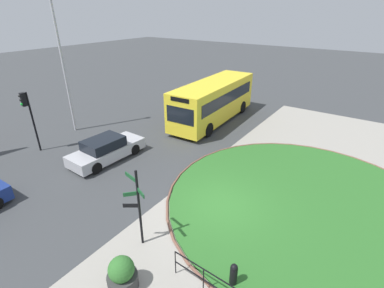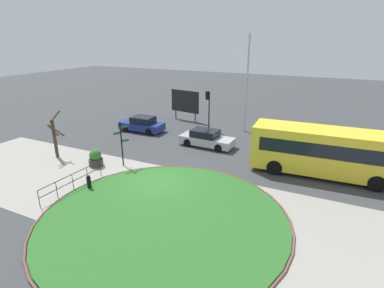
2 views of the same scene
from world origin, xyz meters
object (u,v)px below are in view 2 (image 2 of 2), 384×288
object	(u,v)px
planter_near_signpost	(96,159)
signpost_directional	(122,141)
street_tree_bare	(55,136)
car_near_lane	(142,124)
lamppost_tall	(247,81)
bollard_foreground	(89,182)
billboard_left	(185,102)
bus_yellow	(326,151)
car_far_lane	(206,139)
traffic_light_near	(208,102)

from	to	relation	value
planter_near_signpost	signpost_directional	bearing A→B (deg)	27.15
street_tree_bare	signpost_directional	bearing A→B (deg)	9.39
car_near_lane	lamppost_tall	xyz separation A→B (m)	(8.82, 4.30, 4.07)
bollard_foreground	billboard_left	world-z (taller)	billboard_left
bus_yellow	car_near_lane	world-z (taller)	bus_yellow
bus_yellow	signpost_directional	bearing A→B (deg)	16.78
signpost_directional	car_near_lane	xyz separation A→B (m)	(-3.53, 7.44, -1.18)
signpost_directional	lamppost_tall	distance (m)	13.19
car_far_lane	traffic_light_near	size ratio (longest dim) A/B	1.22
bus_yellow	car_near_lane	size ratio (longest dim) A/B	2.18
traffic_light_near	billboard_left	distance (m)	4.34
lamppost_tall	billboard_left	xyz separation A→B (m)	(-7.00, 1.24, -2.74)
billboard_left	traffic_light_near	bearing A→B (deg)	-23.88
bus_yellow	planter_near_signpost	world-z (taller)	bus_yellow
billboard_left	signpost_directional	bearing A→B (deg)	-73.97
billboard_left	street_tree_bare	world-z (taller)	street_tree_bare
traffic_light_near	lamppost_tall	distance (m)	4.08
car_near_lane	billboard_left	xyz separation A→B (m)	(1.81, 5.53, 1.33)
signpost_directional	planter_near_signpost	distance (m)	2.33
lamppost_tall	bus_yellow	bearing A→B (deg)	-44.31
car_far_lane	lamppost_tall	bearing A→B (deg)	75.49
car_near_lane	planter_near_signpost	size ratio (longest dim) A/B	3.50
lamppost_tall	planter_near_signpost	distance (m)	15.02
signpost_directional	billboard_left	size ratio (longest dim) A/B	0.92
signpost_directional	billboard_left	xyz separation A→B (m)	(-1.72, 12.97, 0.15)
traffic_light_near	billboard_left	size ratio (longest dim) A/B	1.06
traffic_light_near	planter_near_signpost	world-z (taller)	traffic_light_near
car_near_lane	traffic_light_near	distance (m)	6.65
car_near_lane	billboard_left	bearing A→B (deg)	-109.56
signpost_directional	planter_near_signpost	world-z (taller)	signpost_directional
signpost_directional	bollard_foreground	world-z (taller)	signpost_directional
signpost_directional	car_far_lane	world-z (taller)	signpost_directional
traffic_light_near	street_tree_bare	bearing A→B (deg)	65.18
car_near_lane	traffic_light_near	world-z (taller)	traffic_light_near
lamppost_tall	planter_near_signpost	size ratio (longest dim) A/B	7.32
car_near_lane	billboard_left	size ratio (longest dim) A/B	1.21
bus_yellow	street_tree_bare	bearing A→B (deg)	13.89
signpost_directional	bus_yellow	bearing A→B (deg)	19.34
billboard_left	planter_near_signpost	xyz separation A→B (m)	(0.00, -13.85, -1.45)
planter_near_signpost	lamppost_tall	bearing A→B (deg)	60.98
bus_yellow	traffic_light_near	size ratio (longest dim) A/B	2.48
billboard_left	planter_near_signpost	size ratio (longest dim) A/B	2.90
bus_yellow	billboard_left	world-z (taller)	billboard_left
car_near_lane	signpost_directional	bearing A→B (deg)	113.97
car_far_lane	traffic_light_near	bearing A→B (deg)	113.91
signpost_directional	bus_yellow	size ratio (longest dim) A/B	0.35
lamppost_tall	car_far_lane	bearing A→B (deg)	-106.62
car_far_lane	traffic_light_near	world-z (taller)	traffic_light_near
traffic_light_near	bollard_foreground	bearing A→B (deg)	91.45
lamppost_tall	street_tree_bare	bearing A→B (deg)	-130.36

